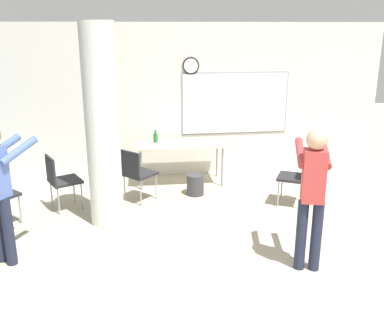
# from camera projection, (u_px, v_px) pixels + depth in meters

# --- Properties ---
(wall_back) EXTENTS (8.00, 0.15, 2.80)m
(wall_back) POSITION_uv_depth(u_px,v_px,m) (171.00, 101.00, 7.87)
(wall_back) COLOR silver
(wall_back) RESTS_ON ground_plane
(support_pillar) EXTENTS (0.46, 0.46, 2.80)m
(support_pillar) POSITION_uv_depth(u_px,v_px,m) (102.00, 128.00, 5.82)
(support_pillar) COLOR silver
(support_pillar) RESTS_ON ground_plane
(folding_table) EXTENTS (1.54, 0.63, 0.74)m
(folding_table) POSITION_uv_depth(u_px,v_px,m) (181.00, 147.00, 7.57)
(folding_table) COLOR beige
(folding_table) RESTS_ON ground_plane
(bottle_on_table) EXTENTS (0.08, 0.08, 0.23)m
(bottle_on_table) POSITION_uv_depth(u_px,v_px,m) (156.00, 138.00, 7.62)
(bottle_on_table) COLOR #1E6B2D
(bottle_on_table) RESTS_ON folding_table
(waste_bin) EXTENTS (0.29, 0.29, 0.35)m
(waste_bin) POSITION_uv_depth(u_px,v_px,m) (195.00, 185.00, 7.18)
(waste_bin) COLOR #38383D
(waste_bin) RESTS_ON ground_plane
(chair_near_pillar) EXTENTS (0.59, 0.59, 0.87)m
(chair_near_pillar) POSITION_uv_depth(u_px,v_px,m) (60.00, 178.00, 6.51)
(chair_near_pillar) COLOR #232328
(chair_near_pillar) RESTS_ON ground_plane
(chair_table_left) EXTENTS (0.62, 0.62, 0.87)m
(chair_table_left) POSITION_uv_depth(u_px,v_px,m) (137.00, 171.00, 6.81)
(chair_table_left) COLOR #232328
(chair_table_left) RESTS_ON ground_plane
(chair_mid_room) EXTENTS (0.59, 0.59, 0.87)m
(chair_mid_room) POSITION_uv_depth(u_px,v_px,m) (297.00, 174.00, 6.67)
(chair_mid_room) COLOR #232328
(chair_mid_room) RESTS_ON ground_plane
(person_playing_side) EXTENTS (0.49, 0.69, 1.68)m
(person_playing_side) POSITION_uv_depth(u_px,v_px,m) (312.00, 189.00, 4.75)
(person_playing_side) COLOR #1E2338
(person_playing_side) RESTS_ON ground_plane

